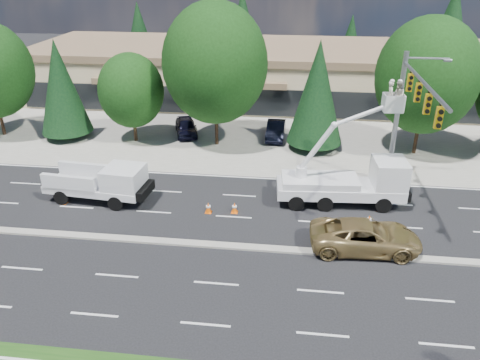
# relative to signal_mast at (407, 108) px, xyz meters

# --- Properties ---
(ground) EXTENTS (140.00, 140.00, 0.00)m
(ground) POSITION_rel_signal_mast_xyz_m (-10.03, -7.04, -6.06)
(ground) COLOR black
(ground) RESTS_ON ground
(concrete_apron) EXTENTS (140.00, 22.00, 0.01)m
(concrete_apron) POSITION_rel_signal_mast_xyz_m (-10.03, 12.96, -6.05)
(concrete_apron) COLOR gray
(concrete_apron) RESTS_ON ground
(road_median) EXTENTS (120.00, 0.55, 0.12)m
(road_median) POSITION_rel_signal_mast_xyz_m (-10.03, -7.04, -6.00)
(road_median) COLOR gray
(road_median) RESTS_ON ground
(strip_mall) EXTENTS (50.40, 15.40, 5.50)m
(strip_mall) POSITION_rel_signal_mast_xyz_m (-10.03, 22.93, -3.23)
(strip_mall) COLOR tan
(strip_mall) RESTS_ON ground
(tree_front_b) EXTENTS (4.23, 4.23, 8.35)m
(tree_front_b) POSITION_rel_signal_mast_xyz_m (-26.03, 7.96, -1.58)
(tree_front_b) COLOR #332114
(tree_front_b) RESTS_ON ground
(tree_front_c) EXTENTS (5.33, 5.33, 7.40)m
(tree_front_c) POSITION_rel_signal_mast_xyz_m (-20.03, 7.96, -1.73)
(tree_front_c) COLOR #332114
(tree_front_c) RESTS_ON ground
(tree_front_d) EXTENTS (8.25, 8.25, 11.44)m
(tree_front_d) POSITION_rel_signal_mast_xyz_m (-13.03, 7.96, 0.64)
(tree_front_d) COLOR #332114
(tree_front_d) RESTS_ON ground
(tree_front_e) EXTENTS (4.42, 4.42, 8.70)m
(tree_front_e) POSITION_rel_signal_mast_xyz_m (-5.03, 7.96, -1.39)
(tree_front_e) COLOR #332114
(tree_front_e) RESTS_ON ground
(tree_front_f) EXTENTS (7.62, 7.62, 10.57)m
(tree_front_f) POSITION_rel_signal_mast_xyz_m (2.97, 7.96, 0.13)
(tree_front_f) COLOR #332114
(tree_front_f) RESTS_ON ground
(tree_back_a) EXTENTS (4.47, 4.47, 8.81)m
(tree_back_a) POSITION_rel_signal_mast_xyz_m (-28.03, 34.96, -1.33)
(tree_back_a) COLOR #332114
(tree_back_a) RESTS_ON ground
(tree_back_b) EXTENTS (5.28, 5.28, 10.41)m
(tree_back_b) POSITION_rel_signal_mast_xyz_m (-14.03, 34.96, -0.47)
(tree_back_b) COLOR #332114
(tree_back_b) RESTS_ON ground
(tree_back_c) EXTENTS (3.84, 3.84, 7.56)m
(tree_back_c) POSITION_rel_signal_mast_xyz_m (-0.03, 34.96, -2.00)
(tree_back_c) COLOR #332114
(tree_back_c) RESTS_ON ground
(tree_back_d) EXTENTS (5.78, 5.78, 11.40)m
(tree_back_d) POSITION_rel_signal_mast_xyz_m (11.97, 34.96, 0.06)
(tree_back_d) COLOR #332114
(tree_back_d) RESTS_ON ground
(signal_mast) EXTENTS (2.76, 10.16, 9.00)m
(signal_mast) POSITION_rel_signal_mast_xyz_m (0.00, 0.00, 0.00)
(signal_mast) COLOR gray
(signal_mast) RESTS_ON ground
(utility_pickup) EXTENTS (6.54, 2.95, 2.43)m
(utility_pickup) POSITION_rel_signal_mast_xyz_m (-18.63, -2.68, -5.05)
(utility_pickup) COLOR white
(utility_pickup) RESTS_ON ground
(bucket_truck) EXTENTS (8.05, 3.04, 8.01)m
(bucket_truck) POSITION_rel_signal_mast_xyz_m (-2.86, -1.18, -4.31)
(bucket_truck) COLOR white
(bucket_truck) RESTS_ON ground
(traffic_cone_a) EXTENTS (0.40, 0.40, 0.70)m
(traffic_cone_a) POSITION_rel_signal_mast_xyz_m (-21.05, -3.48, -5.72)
(traffic_cone_a) COLOR #F75E07
(traffic_cone_a) RESTS_ON ground
(traffic_cone_b) EXTENTS (0.40, 0.40, 0.70)m
(traffic_cone_b) POSITION_rel_signal_mast_xyz_m (-11.65, -3.48, -5.72)
(traffic_cone_b) COLOR #F75E07
(traffic_cone_b) RESTS_ON ground
(traffic_cone_c) EXTENTS (0.40, 0.40, 0.70)m
(traffic_cone_c) POSITION_rel_signal_mast_xyz_m (-10.05, -3.29, -5.72)
(traffic_cone_c) COLOR #F75E07
(traffic_cone_c) RESTS_ON ground
(traffic_cone_d) EXTENTS (0.40, 0.40, 0.70)m
(traffic_cone_d) POSITION_rel_signal_mast_xyz_m (-2.04, -3.88, -5.72)
(traffic_cone_d) COLOR #F75E07
(traffic_cone_d) RESTS_ON ground
(minivan) EXTENTS (6.01, 3.00, 1.64)m
(minivan) POSITION_rel_signal_mast_xyz_m (-2.59, -6.37, -5.24)
(minivan) COLOR #A0854D
(minivan) RESTS_ON ground
(parked_car_west) EXTENTS (2.97, 4.63, 1.47)m
(parked_car_west) POSITION_rel_signal_mast_xyz_m (-16.09, 9.91, -5.32)
(parked_car_west) COLOR black
(parked_car_west) RESTS_ON ground
(parked_car_east) EXTENTS (1.58, 4.36, 1.43)m
(parked_car_east) POSITION_rel_signal_mast_xyz_m (-8.22, 10.01, -5.34)
(parked_car_east) COLOR black
(parked_car_east) RESTS_ON ground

